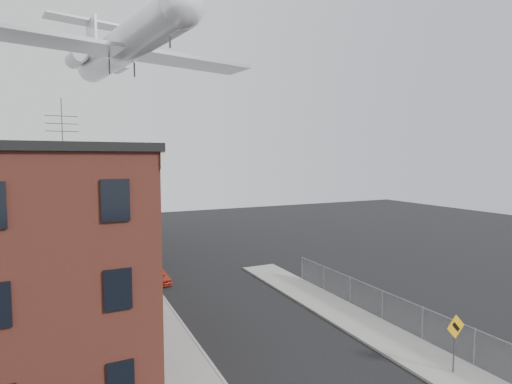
# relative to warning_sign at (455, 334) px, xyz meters

# --- Properties ---
(sidewalk_left) EXTENTS (3.00, 62.00, 0.12)m
(sidewalk_left) POSITION_rel_warning_sign_xyz_m (-11.10, 25.03, -1.82)
(sidewalk_left) COLOR gray
(sidewalk_left) RESTS_ON ground
(sidewalk_right) EXTENTS (3.00, 26.00, 0.12)m
(sidewalk_right) POSITION_rel_warning_sign_xyz_m (-0.10, 7.03, -1.82)
(sidewalk_right) COLOR gray
(sidewalk_right) RESTS_ON ground
(curb_left) EXTENTS (0.15, 62.00, 0.14)m
(curb_left) POSITION_rel_warning_sign_xyz_m (-9.65, 25.03, -1.81)
(curb_left) COLOR gray
(curb_left) RESTS_ON ground
(curb_right) EXTENTS (0.15, 26.00, 0.14)m
(curb_right) POSITION_rel_warning_sign_xyz_m (-1.55, 7.03, -1.81)
(curb_right) COLOR gray
(curb_right) RESTS_ON ground
(corner_building) EXTENTS (10.31, 12.30, 12.15)m
(corner_building) POSITION_rel_warning_sign_xyz_m (-17.60, 8.03, 3.28)
(corner_building) COLOR #391312
(corner_building) RESTS_ON ground
(row_house_a) EXTENTS (11.98, 7.00, 10.30)m
(row_house_a) POSITION_rel_warning_sign_xyz_m (-17.56, 17.53, 3.25)
(row_house_a) COLOR slate
(row_house_a) RESTS_ON ground
(row_house_b) EXTENTS (11.98, 7.00, 10.30)m
(row_house_b) POSITION_rel_warning_sign_xyz_m (-17.56, 24.53, 3.25)
(row_house_b) COLOR #6F6858
(row_house_b) RESTS_ON ground
(row_house_c) EXTENTS (11.98, 7.00, 10.30)m
(row_house_c) POSITION_rel_warning_sign_xyz_m (-17.56, 31.53, 3.25)
(row_house_c) COLOR slate
(row_house_c) RESTS_ON ground
(row_house_d) EXTENTS (11.98, 7.00, 10.30)m
(row_house_d) POSITION_rel_warning_sign_xyz_m (-17.56, 38.53, 3.25)
(row_house_d) COLOR #6F6858
(row_house_d) RESTS_ON ground
(row_house_e) EXTENTS (11.98, 7.00, 10.30)m
(row_house_e) POSITION_rel_warning_sign_xyz_m (-17.56, 45.53, 3.25)
(row_house_e) COLOR slate
(row_house_e) RESTS_ON ground
(chainlink_fence) EXTENTS (0.06, 18.06, 1.90)m
(chainlink_fence) POSITION_rel_warning_sign_xyz_m (1.40, 6.03, -0.89)
(chainlink_fence) COLOR gray
(chainlink_fence) RESTS_ON ground
(warning_sign) EXTENTS (1.10, 0.11, 2.80)m
(warning_sign) POSITION_rel_warning_sign_xyz_m (0.00, 0.00, 0.00)
(warning_sign) COLOR #515156
(warning_sign) RESTS_ON ground
(utility_pole) EXTENTS (1.80, 0.26, 9.00)m
(utility_pole) POSITION_rel_warning_sign_xyz_m (-11.20, 19.03, 2.79)
(utility_pole) COLOR black
(utility_pole) RESTS_ON ground
(street_tree) EXTENTS (3.22, 3.20, 5.20)m
(street_tree) POSITION_rel_warning_sign_xyz_m (-10.87, 28.95, 1.57)
(street_tree) COLOR black
(street_tree) RESTS_ON ground
(car_near) EXTENTS (1.69, 3.43, 1.13)m
(car_near) POSITION_rel_warning_sign_xyz_m (-9.20, 19.28, -1.32)
(car_near) COLOR #AE2A16
(car_near) RESTS_ON ground
(car_mid) EXTENTS (1.71, 3.91, 1.25)m
(car_mid) POSITION_rel_warning_sign_xyz_m (-9.20, 23.91, -1.26)
(car_mid) COLOR black
(car_mid) RESTS_ON ground
(car_far) EXTENTS (2.03, 4.74, 1.36)m
(car_far) POSITION_rel_warning_sign_xyz_m (-9.20, 34.81, -1.20)
(car_far) COLOR gray
(car_far) RESTS_ON ground
(airplane) EXTENTS (24.25, 27.71, 7.96)m
(airplane) POSITION_rel_warning_sign_xyz_m (-10.19, 28.60, 18.47)
(airplane) COLOR white
(airplane) RESTS_ON ground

